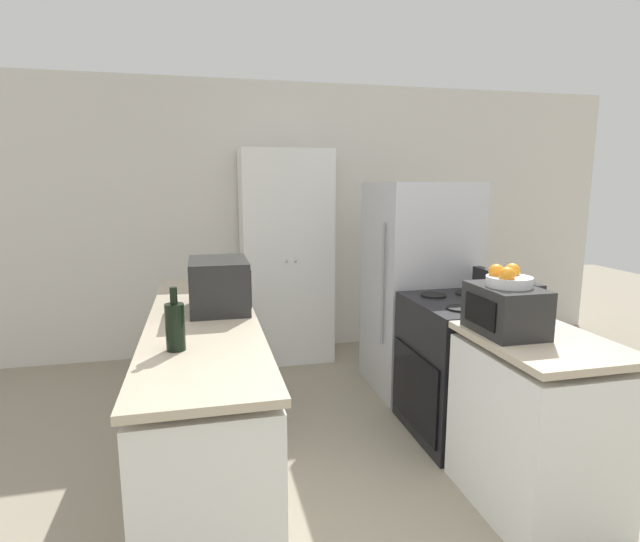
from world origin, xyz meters
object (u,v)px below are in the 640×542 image
stove (461,367)px  wine_bottle (175,326)px  refrigerator (418,287)px  toaster_oven (505,310)px  pantry_cabinet (286,257)px  fruit_bowl (508,278)px  microwave (219,285)px

stove → wine_bottle: bearing=-162.5°
refrigerator → toaster_oven: bearing=-97.5°
refrigerator → pantry_cabinet: bearing=134.5°
toaster_oven → stove: bearing=77.1°
pantry_cabinet → fruit_bowl: (0.73, -2.39, 0.21)m
refrigerator → wine_bottle: (-1.81, -1.36, 0.19)m
toaster_oven → fruit_bowl: bearing=38.0°
pantry_cabinet → wine_bottle: pantry_cabinet is taller
pantry_cabinet → microwave: pantry_cabinet is taller
pantry_cabinet → wine_bottle: size_ratio=6.68×
microwave → wine_bottle: microwave is taller
pantry_cabinet → toaster_oven: pantry_cabinet is taller
stove → toaster_oven: 0.89m
wine_bottle → fruit_bowl: fruit_bowl is taller
wine_bottle → fruit_bowl: (1.62, -0.11, 0.17)m
fruit_bowl → wine_bottle: bearing=176.3°
stove → microwave: 1.66m
fruit_bowl → microwave: bearing=150.1°
wine_bottle → fruit_bowl: bearing=-3.7°
stove → pantry_cabinet: bearing=116.8°
stove → microwave: bearing=174.8°
wine_bottle → fruit_bowl: 1.63m
microwave → fruit_bowl: size_ratio=2.04×
wine_bottle → stove: bearing=17.5°
microwave → wine_bottle: bearing=-107.7°
stove → wine_bottle: 1.93m
toaster_oven → refrigerator: bearing=82.5°
refrigerator → microwave: (-1.58, -0.66, 0.23)m
toaster_oven → microwave: bearing=149.9°
microwave → toaster_oven: microwave is taller
toaster_oven → fruit_bowl: fruit_bowl is taller
fruit_bowl → refrigerator: bearing=82.7°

